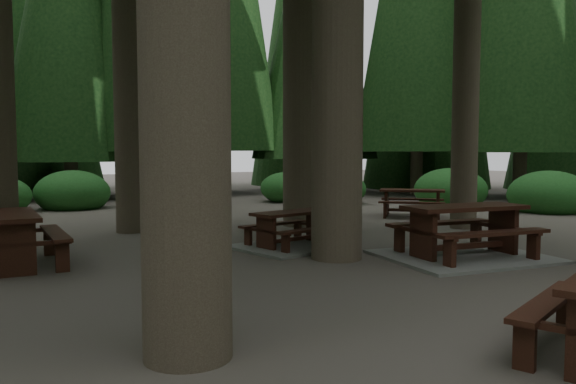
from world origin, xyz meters
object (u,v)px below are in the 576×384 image
picnic_table_b (10,231)px  picnic_table_d (412,199)px  picnic_table_a (464,239)px  picnic_table_c (292,236)px

picnic_table_b → picnic_table_d: picnic_table_b is taller
picnic_table_a → picnic_table_b: (-6.69, 2.75, 0.24)m
picnic_table_a → picnic_table_c: (-2.02, 2.28, -0.10)m
picnic_table_a → picnic_table_b: size_ratio=1.45×
picnic_table_a → picnic_table_c: picnic_table_a is taller
picnic_table_a → picnic_table_b: picnic_table_a is taller
picnic_table_c → picnic_table_d: 6.08m
picnic_table_c → picnic_table_d: size_ratio=1.05×
picnic_table_d → picnic_table_c: bearing=-109.8°
picnic_table_a → picnic_table_c: size_ratio=1.22×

